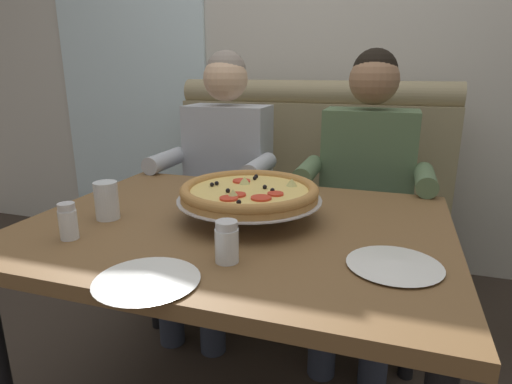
# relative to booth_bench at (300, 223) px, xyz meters

# --- Properties ---
(back_wall_with_window) EXTENTS (6.00, 0.12, 2.80)m
(back_wall_with_window) POSITION_rel_booth_bench_xyz_m (0.00, 0.57, 1.00)
(back_wall_with_window) COLOR beige
(back_wall_with_window) RESTS_ON ground_plane
(window_panel) EXTENTS (1.10, 0.02, 2.80)m
(window_panel) POSITION_rel_booth_bench_xyz_m (-1.30, 0.50, 1.00)
(window_panel) COLOR white
(window_panel) RESTS_ON ground_plane
(booth_bench) EXTENTS (1.50, 0.78, 1.13)m
(booth_bench) POSITION_rel_booth_bench_xyz_m (0.00, 0.00, 0.00)
(booth_bench) COLOR #998966
(booth_bench) RESTS_ON ground_plane
(dining_table) EXTENTS (1.27, 0.97, 0.74)m
(dining_table) POSITION_rel_booth_bench_xyz_m (0.00, -0.95, 0.26)
(dining_table) COLOR brown
(dining_table) RESTS_ON ground_plane
(diner_left) EXTENTS (0.54, 0.64, 1.27)m
(diner_left) POSITION_rel_booth_bench_xyz_m (-0.34, -0.27, 0.31)
(diner_left) COLOR #2D3342
(diner_left) RESTS_ON ground_plane
(diner_right) EXTENTS (0.54, 0.64, 1.27)m
(diner_right) POSITION_rel_booth_bench_xyz_m (0.34, -0.27, 0.31)
(diner_right) COLOR #2D3342
(diner_right) RESTS_ON ground_plane
(pizza) EXTENTS (0.45, 0.45, 0.12)m
(pizza) POSITION_rel_booth_bench_xyz_m (0.03, -0.91, 0.43)
(pizza) COLOR silver
(pizza) RESTS_ON dining_table
(shaker_pepper_flakes) EXTENTS (0.05, 0.05, 0.10)m
(shaker_pepper_flakes) POSITION_rel_booth_bench_xyz_m (-0.39, -1.22, 0.38)
(shaker_pepper_flakes) COLOR white
(shaker_pepper_flakes) RESTS_ON dining_table
(shaker_parmesan) EXTENTS (0.06, 0.06, 0.10)m
(shaker_parmesan) POSITION_rel_booth_bench_xyz_m (0.08, -1.22, 0.38)
(shaker_parmesan) COLOR white
(shaker_parmesan) RESTS_ON dining_table
(plate_near_left) EXTENTS (0.23, 0.23, 0.02)m
(plate_near_left) POSITION_rel_booth_bench_xyz_m (0.47, -1.12, 0.35)
(plate_near_left) COLOR white
(plate_near_left) RESTS_ON dining_table
(plate_near_right) EXTENTS (0.24, 0.24, 0.02)m
(plate_near_right) POSITION_rel_booth_bench_xyz_m (-0.05, -1.37, 0.35)
(plate_near_right) COLOR white
(plate_near_right) RESTS_ON dining_table
(drinking_glass) EXTENTS (0.07, 0.07, 0.12)m
(drinking_glass) POSITION_rel_booth_bench_xyz_m (-0.39, -1.05, 0.39)
(drinking_glass) COLOR silver
(drinking_glass) RESTS_ON dining_table
(patio_chair) EXTENTS (0.41, 0.41, 0.86)m
(patio_chair) POSITION_rel_booth_bench_xyz_m (-1.25, 1.10, 0.13)
(patio_chair) COLOR black
(patio_chair) RESTS_ON ground_plane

